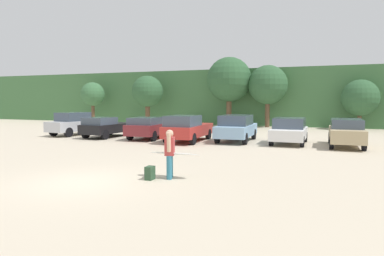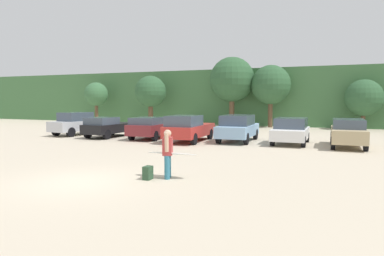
{
  "view_description": "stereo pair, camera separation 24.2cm",
  "coord_description": "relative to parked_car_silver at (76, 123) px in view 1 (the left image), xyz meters",
  "views": [
    {
      "loc": [
        7.33,
        -9.02,
        2.64
      ],
      "look_at": [
        1.37,
        6.27,
        1.34
      ],
      "focal_mm": 32.74,
      "sensor_mm": 36.0,
      "label": 1
    },
    {
      "loc": [
        7.56,
        -8.93,
        2.64
      ],
      "look_at": [
        1.37,
        6.27,
        1.34
      ],
      "focal_mm": 32.74,
      "sensor_mm": 36.0,
      "label": 2
    }
  ],
  "objects": [
    {
      "name": "tree_center_right",
      "position": [
        8.48,
        12.93,
        3.82
      ],
      "size": [
        4.5,
        4.5,
        6.98
      ],
      "color": "brown",
      "rests_on": "ground_plane"
    },
    {
      "name": "parked_car_silver",
      "position": [
        0.0,
        0.0,
        0.0
      ],
      "size": [
        2.26,
        4.87,
        1.73
      ],
      "rotation": [
        0.0,
        0.0,
        1.45
      ],
      "color": "silver",
      "rests_on": "ground_plane"
    },
    {
      "name": "tree_center",
      "position": [
        20.51,
        13.06,
        1.97
      ],
      "size": [
        3.26,
        3.26,
        4.49
      ],
      "color": "brown",
      "rests_on": "ground_plane"
    },
    {
      "name": "parked_car_tan",
      "position": [
        18.87,
        0.04,
        -0.03
      ],
      "size": [
        1.87,
        4.41,
        1.59
      ],
      "rotation": [
        0.0,
        0.0,
        1.59
      ],
      "color": "tan",
      "rests_on": "ground_plane"
    },
    {
      "name": "tree_center_left",
      "position": [
        -7.51,
        12.04,
        2.43
      ],
      "size": [
        2.72,
        2.72,
        4.7
      ],
      "color": "brown",
      "rests_on": "ground_plane"
    },
    {
      "name": "person_adult",
      "position": [
        12.94,
        -10.93,
        0.06
      ],
      "size": [
        0.41,
        0.64,
        1.66
      ],
      "rotation": [
        0.0,
        0.0,
        3.45
      ],
      "color": "teal",
      "rests_on": "ground_plane"
    },
    {
      "name": "parked_car_sky_blue",
      "position": [
        12.42,
        0.31,
        0.02
      ],
      "size": [
        2.02,
        4.61,
        1.69
      ],
      "rotation": [
        0.0,
        0.0,
        1.6
      ],
      "color": "#84ADD1",
      "rests_on": "ground_plane"
    },
    {
      "name": "parked_car_maroon",
      "position": [
        6.54,
        -0.34,
        -0.08
      ],
      "size": [
        2.08,
        4.54,
        1.5
      ],
      "rotation": [
        0.0,
        0.0,
        1.61
      ],
      "color": "maroon",
      "rests_on": "ground_plane"
    },
    {
      "name": "parked_car_white",
      "position": [
        15.71,
        0.26,
        -0.06
      ],
      "size": [
        1.95,
        4.01,
        1.57
      ],
      "rotation": [
        0.0,
        0.0,
        1.57
      ],
      "color": "white",
      "rests_on": "ground_plane"
    },
    {
      "name": "tree_left",
      "position": [
        -0.24,
        11.8,
        2.67
      ],
      "size": [
        3.33,
        3.33,
        5.26
      ],
      "color": "brown",
      "rests_on": "ground_plane"
    },
    {
      "name": "hillside_ridge",
      "position": [
        10.55,
        20.32,
        2.08
      ],
      "size": [
        108.0,
        12.0,
        5.92
      ],
      "primitive_type": "cube",
      "color": "#427042",
      "rests_on": "ground_plane"
    },
    {
      "name": "backpack_dropped",
      "position": [
        12.4,
        -11.35,
        -0.66
      ],
      "size": [
        0.24,
        0.34,
        0.45
      ],
      "color": "#2D4C33",
      "rests_on": "ground_plane"
    },
    {
      "name": "parked_car_black",
      "position": [
        3.16,
        -0.67,
        -0.12
      ],
      "size": [
        1.97,
        4.2,
        1.45
      ],
      "rotation": [
        0.0,
        0.0,
        1.53
      ],
      "color": "black",
      "rests_on": "ground_plane"
    },
    {
      "name": "tree_right",
      "position": [
        12.32,
        13.08,
        3.24
      ],
      "size": [
        3.82,
        3.82,
        6.05
      ],
      "color": "brown",
      "rests_on": "ground_plane"
    },
    {
      "name": "ground_plane",
      "position": [
        10.55,
        -12.52,
        -0.88
      ],
      "size": [
        120.0,
        120.0,
        0.0
      ],
      "primitive_type": "plane",
      "color": "beige"
    },
    {
      "name": "parked_car_red",
      "position": [
        9.55,
        -1.03,
        -0.01
      ],
      "size": [
        2.05,
        4.85,
        1.7
      ],
      "rotation": [
        0.0,
        0.0,
        1.6
      ],
      "color": "#B72D28",
      "rests_on": "ground_plane"
    },
    {
      "name": "surfboard_white",
      "position": [
        13.04,
        -10.81,
        -0.04
      ],
      "size": [
        1.85,
        0.55,
        0.18
      ],
      "rotation": [
        0.0,
        0.0,
        3.16
      ],
      "color": "white"
    }
  ]
}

